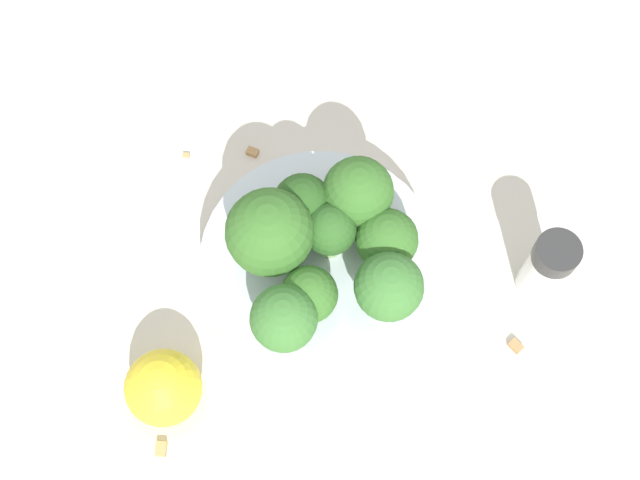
# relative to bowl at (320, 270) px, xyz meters

# --- Properties ---
(ground_plane) EXTENTS (3.00, 3.00, 0.00)m
(ground_plane) POSITION_rel_bowl_xyz_m (0.00, 0.00, -0.02)
(ground_plane) COLOR beige
(bowl) EXTENTS (0.16, 0.16, 0.04)m
(bowl) POSITION_rel_bowl_xyz_m (0.00, 0.00, 0.00)
(bowl) COLOR silver
(bowl) RESTS_ON ground_plane
(broccoli_floret_0) EXTENTS (0.06, 0.06, 0.07)m
(broccoli_floret_0) POSITION_rel_bowl_xyz_m (-0.03, -0.02, 0.06)
(broccoli_floret_0) COLOR #84AD66
(broccoli_floret_0) RESTS_ON bowl
(broccoli_floret_1) EXTENTS (0.03, 0.03, 0.05)m
(broccoli_floret_1) POSITION_rel_bowl_xyz_m (0.00, 0.01, 0.05)
(broccoli_floret_1) COLOR #8EB770
(broccoli_floret_1) RESTS_ON bowl
(broccoli_floret_2) EXTENTS (0.04, 0.04, 0.05)m
(broccoli_floret_2) POSITION_rel_bowl_xyz_m (0.01, -0.03, 0.05)
(broccoli_floret_2) COLOR #8EB770
(broccoli_floret_2) RESTS_ON bowl
(broccoli_floret_3) EXTENTS (0.04, 0.04, 0.05)m
(broccoli_floret_3) POSITION_rel_bowl_xyz_m (-0.03, 0.02, 0.05)
(broccoli_floret_3) COLOR #8EB770
(broccoli_floret_3) RESTS_ON bowl
(broccoli_floret_4) EXTENTS (0.04, 0.04, 0.06)m
(broccoli_floret_4) POSITION_rel_bowl_xyz_m (0.01, -0.06, 0.05)
(broccoli_floret_4) COLOR #84AD66
(broccoli_floret_4) RESTS_ON bowl
(broccoli_floret_5) EXTENTS (0.04, 0.04, 0.06)m
(broccoli_floret_5) POSITION_rel_bowl_xyz_m (0.05, 0.00, 0.05)
(broccoli_floret_5) COLOR #8EB770
(broccoli_floret_5) RESTS_ON bowl
(broccoli_floret_6) EXTENTS (0.04, 0.04, 0.05)m
(broccoli_floret_6) POSITION_rel_bowl_xyz_m (0.03, 0.03, 0.05)
(broccoli_floret_6) COLOR #8EB770
(broccoli_floret_6) RESTS_ON bowl
(broccoli_floret_7) EXTENTS (0.05, 0.05, 0.06)m
(broccoli_floret_7) POSITION_rel_bowl_xyz_m (0.00, 0.04, 0.06)
(broccoli_floret_7) COLOR #7A9E5B
(broccoli_floret_7) RESTS_ON bowl
(pepper_shaker) EXTENTS (0.03, 0.03, 0.07)m
(pepper_shaker) POSITION_rel_bowl_xyz_m (0.13, 0.09, 0.01)
(pepper_shaker) COLOR silver
(pepper_shaker) RESTS_ON ground_plane
(lemon_wedge) EXTENTS (0.05, 0.05, 0.05)m
(lemon_wedge) POSITION_rel_bowl_xyz_m (-0.03, -0.13, 0.00)
(lemon_wedge) COLOR yellow
(lemon_wedge) RESTS_ON ground_plane
(almond_crumb_0) EXTENTS (0.01, 0.01, 0.01)m
(almond_crumb_0) POSITION_rel_bowl_xyz_m (-0.10, 0.05, -0.02)
(almond_crumb_0) COLOR #AD7F4C
(almond_crumb_0) RESTS_ON ground_plane
(almond_crumb_1) EXTENTS (0.01, 0.01, 0.01)m
(almond_crumb_1) POSITION_rel_bowl_xyz_m (0.14, 0.04, -0.02)
(almond_crumb_1) COLOR #AD7F4C
(almond_crumb_1) RESTS_ON ground_plane
(almond_crumb_2) EXTENTS (0.01, 0.01, 0.01)m
(almond_crumb_2) POSITION_rel_bowl_xyz_m (-0.01, -0.16, -0.02)
(almond_crumb_2) COLOR tan
(almond_crumb_2) RESTS_ON ground_plane
(almond_crumb_3) EXTENTS (0.01, 0.01, 0.01)m
(almond_crumb_3) POSITION_rel_bowl_xyz_m (-0.14, 0.02, -0.02)
(almond_crumb_3) COLOR tan
(almond_crumb_3) RESTS_ON ground_plane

